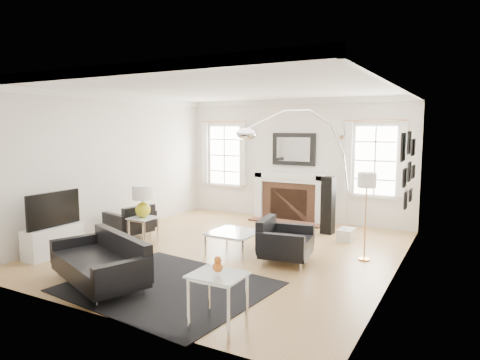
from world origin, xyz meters
The scene contains 25 objects.
floor centered at (0.00, 0.00, 0.00)m, with size 6.00×6.00×0.00m, color #A77B46.
back_wall centered at (0.00, 3.00, 1.40)m, with size 5.50×0.04×2.80m, color silver.
front_wall centered at (0.00, -3.00, 1.40)m, with size 5.50×0.04×2.80m, color silver.
left_wall centered at (-2.75, 0.00, 1.40)m, with size 0.04×6.00×2.80m, color silver.
right_wall centered at (2.75, 0.00, 1.40)m, with size 0.04×6.00×2.80m, color silver.
ceiling centered at (0.00, 0.00, 2.80)m, with size 5.50×6.00×0.02m, color white.
crown_molding centered at (0.00, 0.00, 2.74)m, with size 5.50×6.00×0.12m, color white.
fireplace centered at (0.00, 2.79, 0.54)m, with size 1.70×0.69×1.11m.
mantel_mirror centered at (0.00, 2.95, 1.65)m, with size 1.05×0.07×0.75m.
window_left centered at (-1.85, 2.95, 1.46)m, with size 1.24×0.15×1.62m.
window_right centered at (1.85, 2.95, 1.46)m, with size 1.24×0.15×1.62m.
gallery_wall centered at (2.72, 1.30, 1.53)m, with size 0.04×1.73×1.29m.
tv_unit centered at (-2.44, -1.70, 0.33)m, with size 0.35×1.00×1.09m.
area_rug centered at (0.14, -1.92, 0.01)m, with size 2.56×2.14×0.01m, color black.
sofa centered at (-0.70, -2.27, 0.30)m, with size 1.87×1.34×0.56m.
armchair_left centered at (-2.15, -0.15, 0.30)m, with size 0.87×0.94×0.54m.
armchair_right centered at (1.07, -0.16, 0.32)m, with size 0.88×0.96×0.58m.
coffee_table centered at (0.11, -0.04, 0.33)m, with size 0.80×0.80×0.36m.
side_table_left centered at (-1.63, -0.39, 0.39)m, with size 0.45×0.45×0.50m.
nesting_table centered at (1.39, -2.65, 0.50)m, with size 0.56×0.47×0.62m.
gourd_lamp centered at (-1.63, -0.39, 0.84)m, with size 0.37×0.37×0.60m.
orange_vase centered at (1.39, -2.65, 0.72)m, with size 0.11×0.11×0.17m.
arc_floor_lamp centered at (0.86, 1.04, 1.39)m, with size 1.82×1.68×2.57m.
stick_floor_lamp centered at (2.20, 0.56, 1.24)m, with size 0.29×0.29×1.43m.
speaker_tower centered at (1.14, 2.01, 0.58)m, with size 0.23×0.23×1.17m, color black.
Camera 1 is at (3.67, -6.34, 2.14)m, focal length 32.00 mm.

